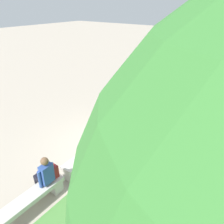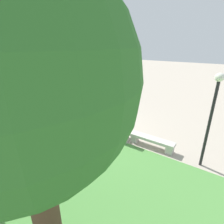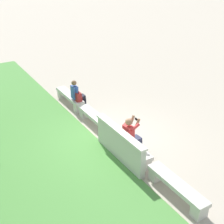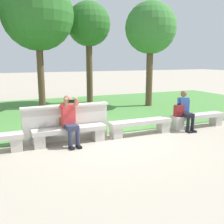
{
  "view_description": "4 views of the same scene",
  "coord_description": "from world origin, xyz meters",
  "views": [
    {
      "loc": [
        5.06,
        3.8,
        4.6
      ],
      "look_at": [
        -0.59,
        -0.34,
        1.04
      ],
      "focal_mm": 35.0,
      "sensor_mm": 36.0,
      "label": 1
    },
    {
      "loc": [
        -5.67,
        6.4,
        4.25
      ],
      "look_at": [
        -0.87,
        -0.42,
        0.98
      ],
      "focal_mm": 28.0,
      "sensor_mm": 36.0,
      "label": 2
    },
    {
      "loc": [
        -7.74,
        4.68,
        5.68
      ],
      "look_at": [
        0.23,
        -0.2,
        0.89
      ],
      "focal_mm": 50.0,
      "sensor_mm": 36.0,
      "label": 3
    },
    {
      "loc": [
        -2.75,
        -6.7,
        2.25
      ],
      "look_at": [
        0.14,
        -0.03,
        0.78
      ],
      "focal_mm": 42.0,
      "sensor_mm": 36.0,
      "label": 4
    }
  ],
  "objects": [
    {
      "name": "ground_plane",
      "position": [
        0.0,
        0.0,
        0.0
      ],
      "size": [
        80.0,
        80.0,
        0.0
      ],
      "primitive_type": "plane",
      "color": "#B2A593"
    },
    {
      "name": "person_photographer",
      "position": [
        -1.1,
        -0.08,
        0.74
      ],
      "size": [
        0.49,
        0.74,
        1.32
      ],
      "color": "black",
      "rests_on": "ground"
    },
    {
      "name": "backrest_wall_with_plaque",
      "position": [
        -1.09,
        0.34,
        0.52
      ],
      "size": [
        2.43,
        0.24,
        1.01
      ],
      "color": "beige",
      "rests_on": "ground"
    },
    {
      "name": "bench_far",
      "position": [
        3.27,
        0.0,
        0.3
      ],
      "size": [
        1.99,
        0.4,
        0.45
      ],
      "color": "beige",
      "rests_on": "ground"
    },
    {
      "name": "bench_mid",
      "position": [
        1.09,
        0.0,
        0.3
      ],
      "size": [
        1.99,
        0.4,
        0.45
      ],
      "color": "beige",
      "rests_on": "ground"
    },
    {
      "name": "bench_main",
      "position": [
        -3.27,
        0.0,
        0.3
      ],
      "size": [
        1.99,
        0.4,
        0.45
      ],
      "color": "beige",
      "rests_on": "ground"
    },
    {
      "name": "backpack",
      "position": [
        2.48,
        -0.02,
        0.63
      ],
      "size": [
        0.28,
        0.24,
        0.43
      ],
      "color": "maroon",
      "rests_on": "bench_far"
    },
    {
      "name": "person_distant",
      "position": [
        2.68,
        -0.07,
        0.67
      ],
      "size": [
        0.48,
        0.67,
        1.26
      ],
      "color": "black",
      "rests_on": "ground"
    },
    {
      "name": "bench_near",
      "position": [
        -1.09,
        0.0,
        0.3
      ],
      "size": [
        1.99,
        0.4,
        0.45
      ],
      "color": "beige",
      "rests_on": "ground"
    }
  ]
}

